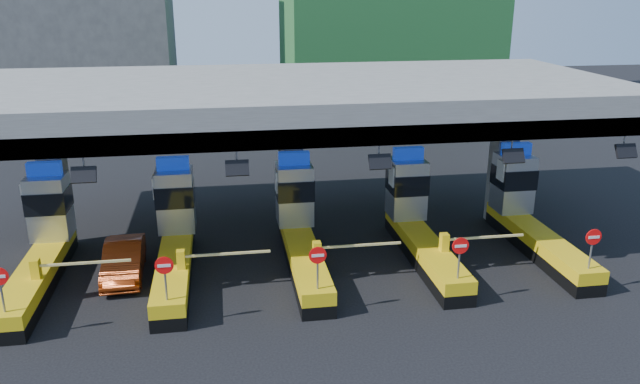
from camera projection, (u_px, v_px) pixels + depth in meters
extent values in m
plane|color=black|center=(300.00, 260.00, 25.81)|extent=(120.00, 120.00, 0.00)
cube|color=slate|center=(290.00, 98.00, 26.66)|extent=(28.00, 12.00, 1.50)
cube|color=#4C4C49|center=(309.00, 137.00, 21.44)|extent=(28.00, 0.60, 0.70)
cube|color=slate|center=(55.00, 187.00, 26.25)|extent=(1.00, 1.00, 5.50)
cube|color=slate|center=(291.00, 176.00, 27.76)|extent=(1.00, 1.00, 5.50)
cube|color=slate|center=(502.00, 166.00, 29.27)|extent=(1.00, 1.00, 5.50)
cylinder|color=slate|center=(84.00, 163.00, 20.50)|extent=(0.06, 0.06, 0.50)
cube|color=black|center=(84.00, 175.00, 20.42)|extent=(0.80, 0.38, 0.54)
cylinder|color=slate|center=(237.00, 157.00, 21.25)|extent=(0.06, 0.06, 0.50)
cube|color=black|center=(237.00, 168.00, 21.18)|extent=(0.80, 0.38, 0.54)
cylinder|color=slate|center=(379.00, 151.00, 22.01)|extent=(0.06, 0.06, 0.50)
cube|color=black|center=(380.00, 162.00, 21.93)|extent=(0.80, 0.38, 0.54)
cylinder|color=slate|center=(512.00, 145.00, 22.77)|extent=(0.06, 0.06, 0.50)
cube|color=black|center=(513.00, 156.00, 22.69)|extent=(0.80, 0.38, 0.54)
cylinder|color=slate|center=(624.00, 141.00, 23.45)|extent=(0.06, 0.06, 0.50)
cube|color=black|center=(626.00, 151.00, 23.37)|extent=(0.80, 0.38, 0.54)
cube|color=black|center=(39.00, 283.00, 23.28)|extent=(1.20, 8.00, 0.50)
cube|color=#E5B70C|center=(37.00, 270.00, 23.12)|extent=(1.20, 8.00, 0.50)
cube|color=#9EA3A8|center=(50.00, 206.00, 25.26)|extent=(1.50, 1.50, 2.60)
cube|color=black|center=(49.00, 199.00, 25.15)|extent=(1.56, 1.56, 0.90)
cube|color=#0C2DBF|center=(44.00, 169.00, 24.77)|extent=(1.30, 0.35, 0.55)
cube|color=white|center=(24.00, 193.00, 24.64)|extent=(0.06, 0.70, 0.90)
cylinder|color=slate|center=(2.00, 293.00, 19.46)|extent=(0.07, 0.07, 1.30)
cube|color=#E5B70C|center=(36.00, 269.00, 21.86)|extent=(0.30, 0.35, 0.70)
cube|color=white|center=(84.00, 263.00, 22.08)|extent=(3.20, 0.08, 0.08)
cube|color=black|center=(175.00, 273.00, 24.03)|extent=(1.20, 8.00, 0.50)
cube|color=#E5B70C|center=(174.00, 261.00, 23.88)|extent=(1.20, 8.00, 0.50)
cube|color=#9EA3A8|center=(176.00, 200.00, 26.02)|extent=(1.50, 1.50, 2.60)
cube|color=black|center=(175.00, 193.00, 25.91)|extent=(1.56, 1.56, 0.90)
cube|color=#0C2DBF|center=(173.00, 163.00, 25.52)|extent=(1.30, 0.35, 0.55)
cube|color=white|center=(154.00, 187.00, 25.40)|extent=(0.06, 0.70, 0.90)
cylinder|color=slate|center=(166.00, 282.00, 20.22)|extent=(0.07, 0.07, 1.30)
cylinder|color=red|center=(164.00, 265.00, 20.01)|extent=(0.60, 0.04, 0.60)
cube|color=white|center=(164.00, 266.00, 19.98)|extent=(0.42, 0.02, 0.10)
cube|color=#E5B70C|center=(181.00, 259.00, 22.62)|extent=(0.30, 0.35, 0.70)
cube|color=white|center=(227.00, 254.00, 22.84)|extent=(3.20, 0.08, 0.08)
cube|color=black|center=(304.00, 264.00, 24.79)|extent=(1.20, 8.00, 0.50)
cube|color=#E5B70C|center=(303.00, 253.00, 24.64)|extent=(1.20, 8.00, 0.50)
cube|color=#9EA3A8|center=(294.00, 194.00, 26.77)|extent=(1.50, 1.50, 2.60)
cube|color=black|center=(294.00, 187.00, 26.66)|extent=(1.56, 1.56, 0.90)
cube|color=#0C2DBF|center=(294.00, 158.00, 26.28)|extent=(1.30, 0.35, 0.55)
cube|color=white|center=(276.00, 181.00, 26.15)|extent=(0.06, 0.70, 0.90)
cylinder|color=slate|center=(318.00, 271.00, 20.98)|extent=(0.07, 0.07, 1.30)
cylinder|color=red|center=(318.00, 255.00, 20.76)|extent=(0.60, 0.04, 0.60)
cube|color=white|center=(318.00, 256.00, 20.74)|extent=(0.42, 0.02, 0.10)
cube|color=#E5B70C|center=(317.00, 250.00, 23.38)|extent=(0.30, 0.35, 0.70)
cube|color=white|center=(360.00, 245.00, 23.59)|extent=(3.20, 0.08, 0.08)
cube|color=black|center=(424.00, 256.00, 25.55)|extent=(1.20, 8.00, 0.50)
cube|color=#E5B70C|center=(425.00, 245.00, 25.39)|extent=(1.20, 8.00, 0.50)
cube|color=#9EA3A8|center=(407.00, 188.00, 27.53)|extent=(1.50, 1.50, 2.60)
cube|color=black|center=(407.00, 182.00, 27.42)|extent=(1.56, 1.56, 0.90)
cube|color=#0C2DBF|center=(408.00, 153.00, 27.04)|extent=(1.30, 0.35, 0.55)
cube|color=white|center=(392.00, 176.00, 26.91)|extent=(0.06, 0.70, 0.90)
cylinder|color=slate|center=(459.00, 261.00, 21.73)|extent=(0.07, 0.07, 1.30)
cylinder|color=red|center=(461.00, 246.00, 21.52)|extent=(0.60, 0.04, 0.60)
cube|color=white|center=(461.00, 246.00, 21.50)|extent=(0.42, 0.02, 0.10)
cube|color=#E5B70C|center=(444.00, 242.00, 24.13)|extent=(0.30, 0.35, 0.70)
cube|color=white|center=(485.00, 237.00, 24.35)|extent=(3.20, 0.08, 0.08)
cube|color=black|center=(538.00, 248.00, 26.31)|extent=(1.20, 8.00, 0.50)
cube|color=#E5B70C|center=(539.00, 238.00, 26.15)|extent=(1.20, 8.00, 0.50)
cube|color=#9EA3A8|center=(513.00, 183.00, 28.29)|extent=(1.50, 1.50, 2.60)
cube|color=black|center=(514.00, 176.00, 28.18)|extent=(1.56, 1.56, 0.90)
cube|color=#0C2DBF|center=(516.00, 149.00, 27.79)|extent=(1.30, 0.35, 0.55)
cube|color=white|center=(501.00, 170.00, 27.67)|extent=(0.06, 0.70, 0.90)
cylinder|color=slate|center=(591.00, 252.00, 22.49)|extent=(0.07, 0.07, 1.30)
cylinder|color=red|center=(594.00, 237.00, 22.28)|extent=(0.60, 0.04, 0.60)
cube|color=white|center=(594.00, 237.00, 22.25)|extent=(0.42, 0.02, 0.10)
cube|color=#E5B70C|center=(564.00, 234.00, 24.89)|extent=(0.30, 0.35, 0.70)
cube|color=white|center=(602.00, 230.00, 25.11)|extent=(3.20, 0.08, 0.08)
cube|color=#4C4C49|center=(88.00, 8.00, 54.62)|extent=(14.00, 10.00, 18.00)
imported|color=#902C0B|center=(124.00, 260.00, 24.19)|extent=(1.60, 4.14, 1.34)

